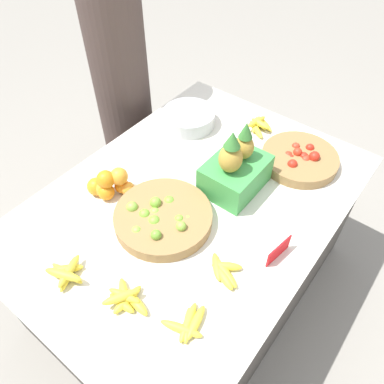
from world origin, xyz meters
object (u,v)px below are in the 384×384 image
Objects in this scene: tomato_basket at (300,159)px; produce_crate at (235,169)px; price_sign at (279,251)px; lime_bowl at (163,217)px; metal_bowl at (189,118)px; vendor_person at (123,91)px.

produce_crate is at bearing 153.77° from tomato_basket.
lime_bowl is at bearing 116.27° from price_sign.
tomato_basket is (0.69, -0.28, -0.00)m from lime_bowl.
produce_crate is at bearing 67.59° from price_sign.
tomato_basket is at bearing -81.75° from metal_bowl.
produce_crate is (0.21, 0.35, 0.07)m from price_sign.
price_sign is at bearing -119.47° from metal_bowl.
lime_bowl is 1.18× the size of produce_crate.
price_sign is 0.08× the size of vendor_person.
produce_crate is at bearing -18.53° from lime_bowl.
metal_bowl is at bearing 62.11° from produce_crate.
produce_crate is (-0.33, 0.16, 0.08)m from tomato_basket.
tomato_basket is 0.58m from price_sign.
price_sign is (-0.46, -0.81, -0.00)m from metal_bowl.
metal_bowl is 0.17× the size of vendor_person.
metal_bowl is 0.93m from price_sign.
produce_crate is 0.21× the size of vendor_person.
vendor_person is at bearing 80.29° from price_sign.
vendor_person reaches higher than produce_crate.
tomato_basket is 1.31× the size of metal_bowl.
lime_bowl is 0.49m from price_sign.
lime_bowl is 0.69m from metal_bowl.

